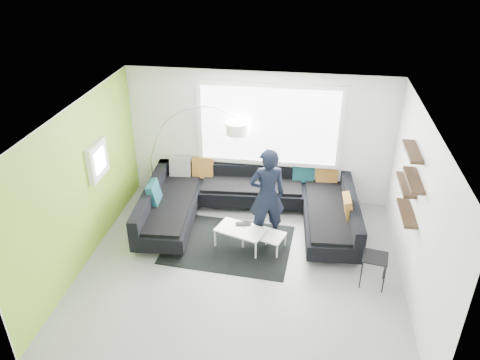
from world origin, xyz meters
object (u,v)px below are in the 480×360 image
(coffee_table, at_px, (252,238))
(sectional_sofa, at_px, (249,208))
(person, at_px, (267,195))
(arc_lamp, at_px, (150,158))
(side_table, at_px, (373,270))
(laptop, at_px, (243,225))

(coffee_table, bearing_deg, sectional_sofa, 120.58)
(person, bearing_deg, arc_lamp, -37.32)
(coffee_table, relative_size, person, 0.61)
(coffee_table, height_order, person, person)
(sectional_sofa, height_order, side_table, sectional_sofa)
(coffee_table, distance_m, side_table, 2.22)
(arc_lamp, height_order, laptop, arc_lamp)
(sectional_sofa, relative_size, side_table, 7.76)
(sectional_sofa, bearing_deg, laptop, -96.95)
(laptop, bearing_deg, sectional_sofa, 78.50)
(coffee_table, xyz_separation_m, laptop, (-0.19, 0.12, 0.20))
(sectional_sofa, relative_size, person, 2.29)
(arc_lamp, relative_size, person, 1.18)
(coffee_table, relative_size, side_table, 2.06)
(arc_lamp, height_order, person, arc_lamp)
(sectional_sofa, distance_m, laptop, 0.61)
(arc_lamp, distance_m, side_table, 4.85)
(coffee_table, bearing_deg, side_table, -0.18)
(sectional_sofa, distance_m, coffee_table, 0.77)
(sectional_sofa, height_order, arc_lamp, arc_lamp)
(coffee_table, distance_m, laptop, 0.30)
(sectional_sofa, xyz_separation_m, coffee_table, (0.16, -0.73, -0.21))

